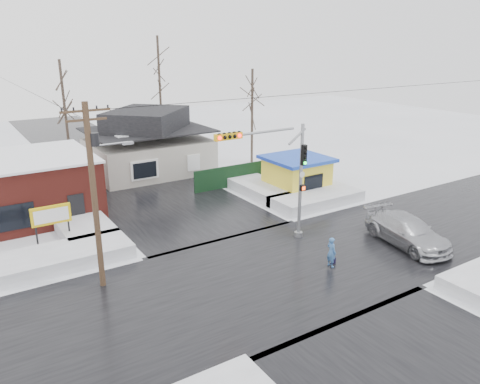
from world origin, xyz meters
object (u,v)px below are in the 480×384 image
utility_pole (95,186)px  kiosk (297,174)px  marquee_sign (51,216)px  pedestrian (331,252)px  traffic_signal (280,169)px  car (407,231)px

utility_pole → kiosk: utility_pole is taller
marquee_sign → pedestrian: marquee_sign is taller
kiosk → pedestrian: (-6.62, -11.06, -0.63)m
marquee_sign → pedestrian: 15.93m
utility_pole → kiosk: size_ratio=1.96×
utility_pole → marquee_sign: size_ratio=3.53×
traffic_signal → car: bearing=-35.1°
marquee_sign → pedestrian: size_ratio=1.54×
marquee_sign → car: (17.60, -10.86, -1.08)m
utility_pole → kiosk: 18.95m
kiosk → marquee_sign: bearing=-178.4°
car → kiosk: bearing=94.6°
traffic_signal → pedestrian: traffic_signal is taller
traffic_signal → car: traffic_signal is taller
kiosk → car: size_ratio=0.79×
traffic_signal → pedestrian: size_ratio=4.22×
marquee_sign → kiosk: 18.51m
kiosk → pedestrian: 12.91m
car → marquee_sign: bearing=157.5°
utility_pole → marquee_sign: 6.87m
traffic_signal → pedestrian: 5.49m
utility_pole → pedestrian: utility_pole is taller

